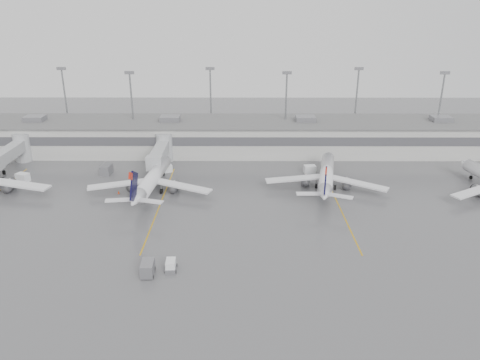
{
  "coord_description": "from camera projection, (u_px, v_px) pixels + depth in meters",
  "views": [
    {
      "loc": [
        -1.54,
        -60.12,
        37.68
      ],
      "look_at": [
        -1.81,
        24.0,
        5.0
      ],
      "focal_mm": 35.0,
      "sensor_mm": 36.0,
      "label": 1
    }
  ],
  "objects": [
    {
      "name": "ground",
      "position": [
        252.0,
        269.0,
        69.68
      ],
      "size": [
        260.0,
        260.0,
        0.0
      ],
      "primitive_type": "plane",
      "color": "#4F4F51",
      "rests_on": "ground"
    },
    {
      "name": "terminal",
      "position": [
        247.0,
        136.0,
        122.21
      ],
      "size": [
        152.0,
        17.0,
        9.45
      ],
      "color": "#B0B0AB",
      "rests_on": "ground"
    },
    {
      "name": "light_masts",
      "position": [
        247.0,
        102.0,
        124.75
      ],
      "size": [
        142.4,
        8.0,
        20.6
      ],
      "color": "gray",
      "rests_on": "ground"
    },
    {
      "name": "jet_bridge_left",
      "position": [
        15.0,
        151.0,
        111.06
      ],
      "size": [
        4.0,
        17.2,
        7.0
      ],
      "color": "#9DA0A2",
      "rests_on": "ground"
    },
    {
      "name": "jet_bridge_right",
      "position": [
        162.0,
        151.0,
        110.96
      ],
      "size": [
        4.0,
        17.2,
        7.0
      ],
      "color": "#9DA0A2",
      "rests_on": "ground"
    },
    {
      "name": "stand_markings",
      "position": [
        249.0,
        204.0,
        92.05
      ],
      "size": [
        105.25,
        40.0,
        0.01
      ],
      "color": "#C38E0B",
      "rests_on": "ground"
    },
    {
      "name": "jet_mid_left",
      "position": [
        152.0,
        179.0,
        96.44
      ],
      "size": [
        25.83,
        29.05,
        9.39
      ],
      "rotation": [
        0.0,
        0.0,
        -0.08
      ],
      "color": "white",
      "rests_on": "ground"
    },
    {
      "name": "jet_mid_right",
      "position": [
        326.0,
        175.0,
        98.68
      ],
      "size": [
        25.1,
        28.41,
        9.29
      ],
      "rotation": [
        0.0,
        0.0,
        -0.2
      ],
      "color": "white",
      "rests_on": "ground"
    },
    {
      "name": "baggage_tug",
      "position": [
        171.0,
        266.0,
        69.32
      ],
      "size": [
        1.77,
        2.63,
        1.65
      ],
      "rotation": [
        0.0,
        0.0,
        0.05
      ],
      "color": "white",
      "rests_on": "ground"
    },
    {
      "name": "baggage_cart",
      "position": [
        148.0,
        268.0,
        68.06
      ],
      "size": [
        1.96,
        3.24,
        2.03
      ],
      "rotation": [
        0.0,
        0.0,
        0.05
      ],
      "color": "slate",
      "rests_on": "ground"
    },
    {
      "name": "gse_uld_a",
      "position": [
        23.0,
        177.0,
        102.95
      ],
      "size": [
        3.1,
        2.57,
        1.88
      ],
      "primitive_type": "cube",
      "rotation": [
        0.0,
        0.0,
        -0.34
      ],
      "color": "white",
      "rests_on": "ground"
    },
    {
      "name": "gse_uld_b",
      "position": [
        167.0,
        168.0,
        108.61
      ],
      "size": [
        2.88,
        2.46,
        1.72
      ],
      "primitive_type": "cube",
      "rotation": [
        0.0,
        0.0,
        0.41
      ],
      "color": "white",
      "rests_on": "ground"
    },
    {
      "name": "gse_uld_c",
      "position": [
        310.0,
        169.0,
        107.87
      ],
      "size": [
        2.82,
        2.07,
        1.85
      ],
      "primitive_type": "cube",
      "rotation": [
        0.0,
        0.0,
        0.13
      ],
      "color": "white",
      "rests_on": "ground"
    },
    {
      "name": "gse_loader",
      "position": [
        106.0,
        170.0,
        107.25
      ],
      "size": [
        2.35,
        3.59,
        2.17
      ],
      "primitive_type": "cube",
      "rotation": [
        0.0,
        0.0,
        -0.05
      ],
      "color": "slate",
      "rests_on": "ground"
    },
    {
      "name": "cone_a",
      "position": [
        26.0,
        177.0,
        104.84
      ],
      "size": [
        0.4,
        0.4,
        0.63
      ],
      "primitive_type": "cone",
      "color": "#F83D05",
      "rests_on": "ground"
    },
    {
      "name": "cone_b",
      "position": [
        119.0,
        192.0,
        96.74
      ],
      "size": [
        0.39,
        0.39,
        0.62
      ],
      "primitive_type": "cone",
      "color": "#F83D05",
      "rests_on": "ground"
    },
    {
      "name": "cone_c",
      "position": [
        303.0,
        176.0,
        105.56
      ],
      "size": [
        0.42,
        0.42,
        0.66
      ],
      "primitive_type": "cone",
      "color": "#F83D05",
      "rests_on": "ground"
    }
  ]
}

